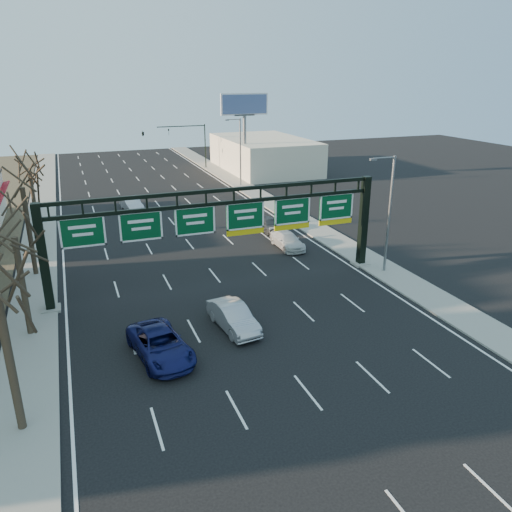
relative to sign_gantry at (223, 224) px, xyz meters
name	(u,v)px	position (x,y,z in m)	size (l,w,h in m)	color
ground	(262,335)	(-0.16, -8.00, -4.63)	(160.00, 160.00, 0.00)	black
sidewalk_left	(38,253)	(-12.96, 12.00, -4.57)	(3.00, 120.00, 0.12)	gray
sidewalk_right	(306,223)	(12.64, 12.00, -4.57)	(3.00, 120.00, 0.12)	gray
lane_markings	(185,238)	(-0.16, 12.00, -4.62)	(21.60, 120.00, 0.01)	white
sign_gantry	(223,224)	(0.00, 0.00, 0.00)	(24.60, 1.20, 7.20)	black
building_right_distant	(264,154)	(19.84, 42.00, -2.13)	(12.00, 20.00, 5.00)	beige
tree_gantry	(11,219)	(-12.96, -3.00, 2.48)	(3.60, 3.60, 8.48)	black
tree_mid	(20,173)	(-12.96, 7.00, 3.23)	(3.60, 3.60, 9.24)	black
tree_far	(27,158)	(-12.96, 17.00, 2.86)	(3.60, 3.60, 8.86)	black
streetlight_near	(388,209)	(12.31, -2.00, 0.45)	(2.15, 0.22, 9.00)	slate
streetlight_far	(239,149)	(12.31, 32.00, 0.45)	(2.15, 0.22, 9.00)	slate
billboard_right	(244,115)	(14.84, 36.98, 4.43)	(7.00, 0.50, 12.00)	slate
traffic_signal_mast	(167,135)	(5.53, 47.00, 0.87)	(10.16, 0.54, 7.00)	black
car_blue_suv	(161,345)	(-6.20, -8.24, -3.87)	(2.52, 5.47, 1.52)	#121650
car_silver_sedan	(233,317)	(-1.49, -6.59, -3.86)	(1.63, 4.67, 1.54)	#A5A5A9
car_white_wagon	(287,240)	(7.73, 5.96, -3.96)	(1.88, 4.62, 1.34)	silver
car_grey_far	(268,224)	(8.05, 11.17, -3.92)	(1.67, 4.16, 1.42)	#3C3E41
car_silver_distant	(131,204)	(-3.44, 23.73, -3.84)	(1.67, 4.80, 1.58)	#B7B6BB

